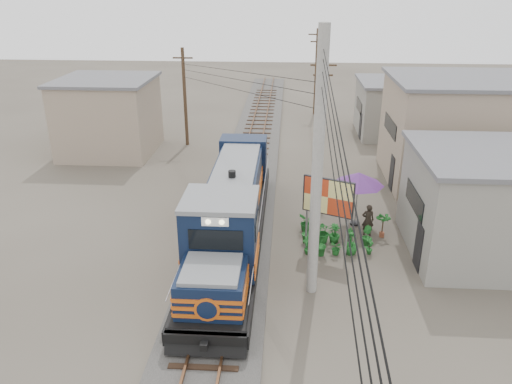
# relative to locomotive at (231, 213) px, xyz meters

# --- Properties ---
(ground) EXTENTS (120.00, 120.00, 0.00)m
(ground) POSITION_rel_locomotive_xyz_m (0.00, -2.87, -1.66)
(ground) COLOR #473F35
(ground) RESTS_ON ground
(ballast) EXTENTS (3.60, 70.00, 0.16)m
(ballast) POSITION_rel_locomotive_xyz_m (0.00, 7.13, -1.58)
(ballast) COLOR #595651
(ballast) RESTS_ON ground
(track) EXTENTS (1.15, 70.00, 0.12)m
(track) POSITION_rel_locomotive_xyz_m (0.00, 7.13, -1.40)
(track) COLOR #51331E
(track) RESTS_ON ground
(locomotive) EXTENTS (2.80, 15.20, 3.77)m
(locomotive) POSITION_rel_locomotive_xyz_m (0.00, 0.00, 0.00)
(locomotive) COLOR black
(locomotive) RESTS_ON ground
(utility_pole_main) EXTENTS (0.40, 0.40, 10.00)m
(utility_pole_main) POSITION_rel_locomotive_xyz_m (3.50, -3.37, 3.34)
(utility_pole_main) COLOR #9E9B93
(utility_pole_main) RESTS_ON ground
(wooden_pole_mid) EXTENTS (1.60, 0.24, 7.00)m
(wooden_pole_mid) POSITION_rel_locomotive_xyz_m (4.50, 11.13, 2.02)
(wooden_pole_mid) COLOR #4C3826
(wooden_pole_mid) RESTS_ON ground
(wooden_pole_far) EXTENTS (1.60, 0.24, 7.50)m
(wooden_pole_far) POSITION_rel_locomotive_xyz_m (4.80, 25.13, 2.27)
(wooden_pole_far) COLOR #4C3826
(wooden_pole_far) RESTS_ON ground
(wooden_pole_left) EXTENTS (1.60, 0.24, 7.00)m
(wooden_pole_left) POSITION_rel_locomotive_xyz_m (-5.00, 15.13, 2.02)
(wooden_pole_left) COLOR #4C3826
(wooden_pole_left) RESTS_ON ground
(power_lines) EXTENTS (9.65, 19.00, 3.30)m
(power_lines) POSITION_rel_locomotive_xyz_m (-0.14, 5.63, 5.90)
(power_lines) COLOR black
(power_lines) RESTS_ON ground
(shophouse_front) EXTENTS (7.35, 6.30, 4.70)m
(shophouse_front) POSITION_rel_locomotive_xyz_m (11.50, 0.13, 0.70)
(shophouse_front) COLOR gray
(shophouse_front) RESTS_ON ground
(shophouse_mid) EXTENTS (8.40, 7.35, 6.20)m
(shophouse_mid) POSITION_rel_locomotive_xyz_m (12.50, 9.13, 1.45)
(shophouse_mid) COLOR gray
(shophouse_mid) RESTS_ON ground
(shophouse_back) EXTENTS (6.30, 6.30, 4.20)m
(shophouse_back) POSITION_rel_locomotive_xyz_m (11.00, 19.13, 0.45)
(shophouse_back) COLOR gray
(shophouse_back) RESTS_ON ground
(shophouse_left) EXTENTS (6.30, 6.30, 5.20)m
(shophouse_left) POSITION_rel_locomotive_xyz_m (-10.00, 13.13, 0.95)
(shophouse_left) COLOR gray
(shophouse_left) RESTS_ON ground
(billboard) EXTENTS (2.13, 1.04, 3.53)m
(billboard) POSITION_rel_locomotive_xyz_m (4.22, -0.31, 0.94)
(billboard) COLOR #99999E
(billboard) RESTS_ON ground
(market_umbrella) EXTENTS (2.83, 2.83, 2.76)m
(market_umbrella) POSITION_rel_locomotive_xyz_m (5.88, 2.60, 0.77)
(market_umbrella) COLOR black
(market_umbrella) RESTS_ON ground
(vendor) EXTENTS (0.58, 0.38, 1.58)m
(vendor) POSITION_rel_locomotive_xyz_m (6.31, 1.47, -0.87)
(vendor) COLOR black
(vendor) RESTS_ON ground
(plant_nursery) EXTENTS (3.36, 3.02, 1.10)m
(plant_nursery) POSITION_rel_locomotive_xyz_m (4.38, 0.39, -1.17)
(plant_nursery) COLOR #1B5F20
(plant_nursery) RESTS_ON ground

